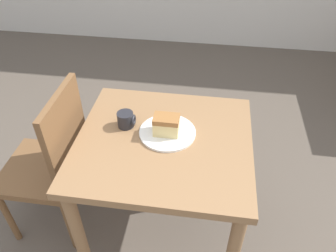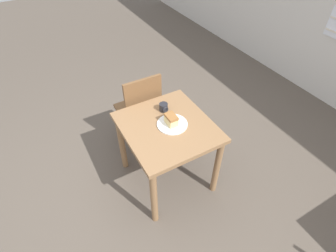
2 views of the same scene
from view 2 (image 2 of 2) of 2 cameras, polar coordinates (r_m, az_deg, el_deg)
The scene contains 6 objects.
ground_plane at distance 2.71m, azimuth -7.40°, elevation -15.46°, with size 14.00×14.00×0.00m, color brown.
dining_table_near at distance 2.37m, azimuth -0.16°, elevation -2.17°, with size 0.82×0.76×0.74m.
chair_near_window at distance 2.85m, azimuth -6.09°, elevation 3.74°, with size 0.42×0.42×0.94m.
plate at distance 2.29m, azimuth 0.94°, elevation 0.41°, with size 0.27×0.27×0.01m.
cake_slice at distance 2.25m, azimuth 0.70°, elevation 1.39°, with size 0.12×0.08×0.09m.
coffee_mug at distance 2.41m, azimuth -0.93°, elevation 4.08°, with size 0.09×0.08×0.08m.
Camera 2 is at (1.38, -0.39, 2.30)m, focal length 28.00 mm.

